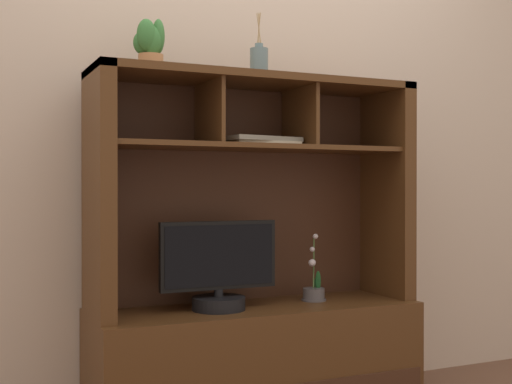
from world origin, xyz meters
The scene contains 7 objects.
back_wall centered at (0.00, 0.26, 1.40)m, with size 6.00×0.02×2.80m, color beige.
media_console centered at (0.00, 0.01, 0.42)m, with size 1.35×0.49×1.39m.
tv_monitor centered at (-0.18, -0.04, 0.60)m, with size 0.48×0.21×0.35m.
potted_orchid centered at (0.27, 0.00, 0.50)m, with size 0.11×0.11×0.29m.
magazine_stack_left centered at (0.02, 0.01, 1.13)m, with size 0.34×0.27×0.03m.
diffuser_bottle centered at (0.00, -0.03, 1.45)m, with size 0.07×0.07×0.26m.
potted_succulent centered at (-0.44, 0.02, 1.49)m, with size 0.12×0.11×0.20m.
Camera 1 is at (-1.14, -2.51, 0.94)m, focal length 47.15 mm.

